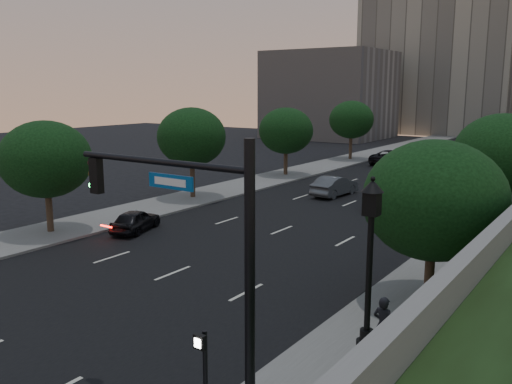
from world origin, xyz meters
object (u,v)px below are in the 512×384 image
Objects in this scene: pedestrian_a at (383,326)px; pedestrian_c at (489,243)px; street_lamp at (369,278)px; traffic_signal_mast at (212,279)px; pedestrian_b at (454,298)px; sedan_mid_left at (335,186)px; sedan_far_left at (393,158)px; sedan_near_right at (382,198)px; sedan_near_left at (136,220)px; sedan_far_right at (507,171)px.

pedestrian_a is 1.04× the size of pedestrian_c.
traffic_signal_mast is at bearing -110.69° from street_lamp.
traffic_signal_mast is 5.30m from street_lamp.
pedestrian_b is at bearing 69.86° from traffic_signal_mast.
sedan_mid_left is 0.81× the size of sedan_far_left.
sedan_near_right is (-5.85, 25.14, -2.96)m from traffic_signal_mast.
sedan_far_left is (-13.18, 46.16, -2.87)m from traffic_signal_mast.
street_lamp is 1.69m from pedestrian_a.
pedestrian_c is at bearing 144.31° from sedan_mid_left.
sedan_mid_left is 18.98m from sedan_far_left.
sedan_near_right is at bearing 120.19° from sedan_far_left.
sedan_near_left is at bearing -136.34° from sedan_near_right.
pedestrian_b is at bearing 62.82° from pedestrian_c.
traffic_signal_mast is 4.07× the size of pedestrian_b.
traffic_signal_mast is at bearing -89.35° from sedan_near_right.
sedan_far_right is at bearing -131.32° from sedan_near_left.
pedestrian_a reaches higher than sedan_far_left.
pedestrian_b reaches higher than sedan_mid_left.
sedan_near_right reaches higher than sedan_near_left.
sedan_far_right is (11.83, -3.00, -0.09)m from sedan_far_left.
sedan_near_right is at bearing -75.97° from pedestrian_c.
sedan_mid_left is at bearing -43.89° from pedestrian_b.
traffic_signal_mast is 19.15m from sedan_near_left.
sedan_far_left is at bearing -63.28° from pedestrian_a.
sedan_far_left is 33.57m from pedestrian_c.
pedestrian_b reaches higher than sedan_near_left.
traffic_signal_mast is 29.47m from sedan_mid_left.
sedan_near_right is (9.22, 13.73, 0.07)m from sedan_near_left.
traffic_signal_mast reaches higher than pedestrian_a.
sedan_mid_left is 2.57× the size of pedestrian_a.
traffic_signal_mast reaches higher than sedan_mid_left.
sedan_far_left is 12.21m from sedan_far_right.
pedestrian_c is (2.74, 16.61, -2.65)m from traffic_signal_mast.
street_lamp is at bearing 120.94° from sedan_far_left.
street_lamp reaches higher than sedan_far_right.
pedestrian_a reaches higher than pedestrian_b.
sedan_mid_left is at bearing -53.90° from pedestrian_a.
sedan_near_right is (4.69, -2.23, -0.05)m from sedan_mid_left.
sedan_near_left is at bearing 158.83° from street_lamp.
traffic_signal_mast is 1.85× the size of sedan_near_left.
pedestrian_a is (15.32, -40.78, 0.26)m from sedan_far_left.
sedan_mid_left is 18.27m from sedan_far_right.
traffic_signal_mast is 48.09m from sedan_far_left.
pedestrian_a is at bearing 123.31° from sedan_mid_left.
traffic_signal_mast is at bearing 74.43° from pedestrian_a.
pedestrian_c reaches higher than sedan_mid_left.
street_lamp is 11.89m from pedestrian_c.
pedestrian_a is 1.05× the size of pedestrian_b.
sedan_far_left is 1.17× the size of sedan_near_right.
pedestrian_a is 3.70m from pedestrian_b.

